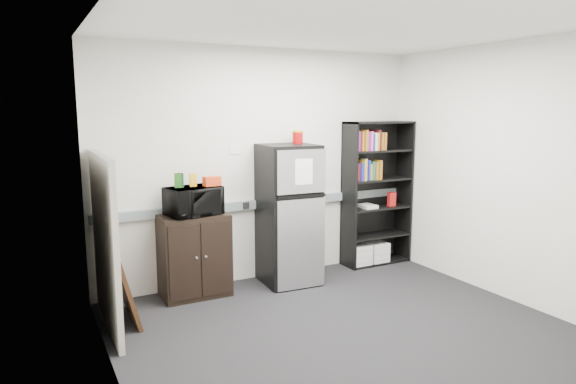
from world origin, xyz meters
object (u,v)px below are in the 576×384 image
object	(u,v)px
bookshelf	(375,190)
cubicle_partition	(105,242)
microwave	(193,201)
cabinet	(194,255)
refrigerator	(289,215)

from	to	relation	value
bookshelf	cubicle_partition	distance (m)	3.45
cubicle_partition	microwave	bearing A→B (deg)	22.88
cabinet	microwave	distance (m)	0.60
bookshelf	refrigerator	xyz separation A→B (m)	(-1.34, -0.15, -0.17)
cubicle_partition	cabinet	bearing A→B (deg)	23.68
bookshelf	microwave	size ratio (longest dim) A/B	3.39
bookshelf	cubicle_partition	bearing A→B (deg)	-171.87
microwave	refrigerator	distance (m)	1.13
refrigerator	microwave	bearing A→B (deg)	179.84
cabinet	refrigerator	size ratio (longest dim) A/B	0.56
bookshelf	refrigerator	bearing A→B (deg)	-173.81
bookshelf	cubicle_partition	xyz separation A→B (m)	(-3.41, -0.49, -0.16)
cabinet	refrigerator	world-z (taller)	refrigerator
cabinet	bookshelf	bearing A→B (deg)	1.54
cabinet	refrigerator	distance (m)	1.16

